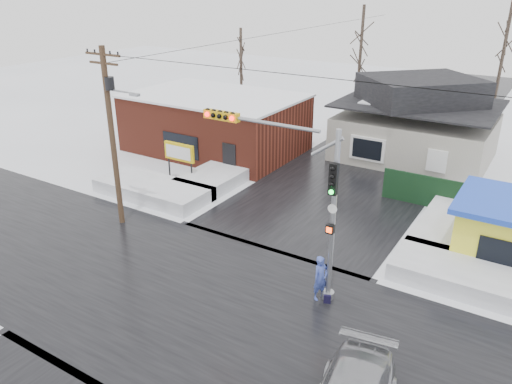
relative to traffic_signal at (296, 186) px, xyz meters
The scene contains 19 objects.
ground 5.94m from the traffic_signal, 129.36° to the right, with size 120.00×120.00×0.00m, color white.
road_ns 5.94m from the traffic_signal, 129.36° to the right, with size 10.00×120.00×0.02m, color black.
road_ew 5.94m from the traffic_signal, 129.36° to the right, with size 120.00×10.00×0.02m, color black.
snowbank_nw 12.81m from the traffic_signal, 160.57° to the left, with size 7.00×3.00×0.80m, color white.
snowbank_ne 8.75m from the traffic_signal, 31.56° to the left, with size 7.00×3.00×0.80m, color white.
snowbank_nside_w 13.70m from the traffic_signal, 136.24° to the left, with size 3.00×8.00×0.80m, color white.
snowbank_nside_e 10.94m from the traffic_signal, 63.18° to the left, with size 3.00×8.00×0.80m, color white.
traffic_signal is the anchor object (origin of this frame).
utility_pole 10.39m from the traffic_signal, behind, with size 3.15×0.44×9.00m.
brick_building 18.87m from the traffic_signal, 135.87° to the left, with size 12.20×8.20×4.12m.
marquee_sign 13.42m from the traffic_signal, 150.28° to the left, with size 2.20×0.21×2.55m.
house 19.13m from the traffic_signal, 91.29° to the left, with size 10.40×8.40×5.76m.
kiosk 10.43m from the traffic_signal, 44.84° to the left, with size 4.60×4.60×2.88m.
fence 12.31m from the traffic_signal, 69.77° to the left, with size 8.00×0.12×1.80m, color black.
tree_far_left 24.16m from the traffic_signal, 105.60° to the left, with size 3.00×3.00×10.00m.
tree_far_mid 25.78m from the traffic_signal, 81.89° to the left, with size 3.00×3.00×12.00m.
tree_far_west 26.75m from the traffic_signal, 128.00° to the left, with size 3.00×3.00×8.00m.
pedestrian 3.83m from the traffic_signal, ahead, with size 0.69×0.45×1.88m, color #3C4EA8.
shopping_bag 4.69m from the traffic_signal, 10.28° to the right, with size 0.28×0.12×0.35m, color black.
Camera 1 is at (10.40, -12.71, 11.78)m, focal length 35.00 mm.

